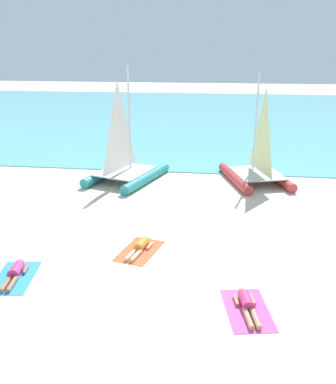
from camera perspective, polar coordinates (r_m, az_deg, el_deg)
The scene contains 10 objects.
ground_plane at distance 20.61m, azimuth 1.64°, elevation 1.11°, with size 120.00×120.00×0.00m, color beige.
ocean_water at distance 41.93m, azimuth 4.69°, elevation 10.52°, with size 120.00×40.00×0.05m, color #5BB2C1.
sailboat_red at distance 21.12m, azimuth 12.13°, elevation 3.40°, with size 3.69×4.68×5.35m.
sailboat_teal at distance 21.01m, azimuth -5.92°, elevation 3.76°, with size 3.94×4.94×5.61m.
towel_left at distance 13.32m, azimuth -20.33°, elevation -10.97°, with size 1.10×1.90×0.01m, color #338CD8.
sunbather_left at distance 13.32m, azimuth -20.30°, elevation -10.36°, with size 0.62×1.57×0.30m.
towel_middle at distance 14.03m, azimuth -3.94°, elevation -8.08°, with size 1.10×1.90×0.01m, color #EA5933.
sunbather_middle at distance 14.02m, azimuth -3.84°, elevation -7.51°, with size 0.76×1.56×0.30m.
towel_right at distance 11.37m, azimuth 10.85°, elevation -15.65°, with size 1.10×1.90×0.01m, color #D84C99.
sunbather_right at distance 11.35m, azimuth 10.81°, elevation -14.94°, with size 0.68×1.56×0.30m.
Camera 1 is at (1.90, -9.47, 6.48)m, focal length 38.74 mm.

